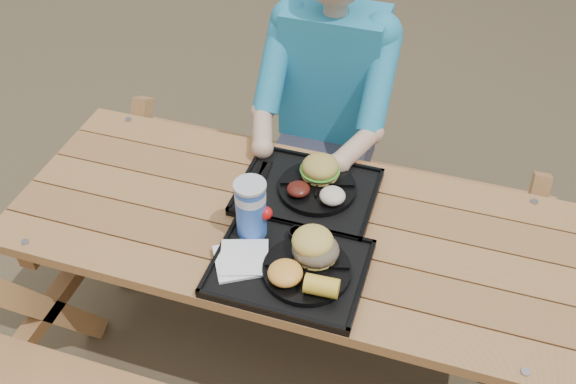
% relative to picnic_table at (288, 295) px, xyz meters
% --- Properties ---
extents(ground, '(60.00, 60.00, 0.00)m').
position_rel_picnic_table_xyz_m(ground, '(0.00, 0.00, -0.38)').
color(ground, '#999999').
rests_on(ground, ground).
extents(picnic_table, '(1.80, 1.49, 0.75)m').
position_rel_picnic_table_xyz_m(picnic_table, '(0.00, 0.00, 0.00)').
color(picnic_table, '#999999').
rests_on(picnic_table, ground).
extents(tray_near, '(0.45, 0.35, 0.02)m').
position_rel_picnic_table_xyz_m(tray_near, '(0.07, -0.20, 0.39)').
color(tray_near, black).
rests_on(tray_near, picnic_table).
extents(tray_far, '(0.45, 0.35, 0.02)m').
position_rel_picnic_table_xyz_m(tray_far, '(0.02, 0.14, 0.39)').
color(tray_far, black).
rests_on(tray_far, picnic_table).
extents(plate_near, '(0.26, 0.26, 0.02)m').
position_rel_picnic_table_xyz_m(plate_near, '(0.12, -0.20, 0.41)').
color(plate_near, black).
rests_on(plate_near, tray_near).
extents(plate_far, '(0.26, 0.26, 0.02)m').
position_rel_picnic_table_xyz_m(plate_far, '(0.05, 0.15, 0.41)').
color(plate_far, black).
rests_on(plate_far, tray_far).
extents(napkin_stack, '(0.20, 0.20, 0.02)m').
position_rel_picnic_table_xyz_m(napkin_stack, '(-0.08, -0.22, 0.40)').
color(napkin_stack, white).
rests_on(napkin_stack, tray_near).
extents(soda_cup, '(0.09, 0.09, 0.19)m').
position_rel_picnic_table_xyz_m(soda_cup, '(-0.09, -0.09, 0.49)').
color(soda_cup, blue).
rests_on(soda_cup, tray_near).
extents(condiment_bbq, '(0.05, 0.05, 0.03)m').
position_rel_picnic_table_xyz_m(condiment_bbq, '(0.06, -0.08, 0.41)').
color(condiment_bbq, black).
rests_on(condiment_bbq, tray_near).
extents(condiment_mustard, '(0.04, 0.04, 0.03)m').
position_rel_picnic_table_xyz_m(condiment_mustard, '(0.13, -0.07, 0.41)').
color(condiment_mustard, yellow).
rests_on(condiment_mustard, tray_near).
extents(sandwich, '(0.13, 0.13, 0.14)m').
position_rel_picnic_table_xyz_m(sandwich, '(0.13, -0.15, 0.48)').
color(sandwich, '#DFBA4E').
rests_on(sandwich, plate_near).
extents(mac_cheese, '(0.10, 0.10, 0.05)m').
position_rel_picnic_table_xyz_m(mac_cheese, '(0.07, -0.26, 0.44)').
color(mac_cheese, '#FFB143').
rests_on(mac_cheese, plate_near).
extents(corn_cob, '(0.10, 0.10, 0.06)m').
position_rel_picnic_table_xyz_m(corn_cob, '(0.19, -0.27, 0.44)').
color(corn_cob, yellow).
rests_on(corn_cob, plate_near).
extents(cutlery_far, '(0.05, 0.18, 0.01)m').
position_rel_picnic_table_xyz_m(cutlery_far, '(-0.14, 0.15, 0.40)').
color(cutlery_far, black).
rests_on(cutlery_far, tray_far).
extents(burger, '(0.13, 0.13, 0.11)m').
position_rel_picnic_table_xyz_m(burger, '(0.05, 0.20, 0.47)').
color(burger, gold).
rests_on(burger, plate_far).
extents(baked_beans, '(0.08, 0.08, 0.03)m').
position_rel_picnic_table_xyz_m(baked_beans, '(0.00, 0.10, 0.43)').
color(baked_beans, '#4E160F').
rests_on(baked_beans, plate_far).
extents(potato_salad, '(0.08, 0.08, 0.05)m').
position_rel_picnic_table_xyz_m(potato_salad, '(0.12, 0.10, 0.44)').
color(potato_salad, beige).
rests_on(potato_salad, plate_far).
extents(diner, '(0.48, 0.84, 1.28)m').
position_rel_picnic_table_xyz_m(diner, '(-0.04, 0.70, 0.27)').
color(diner, teal).
rests_on(diner, ground).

